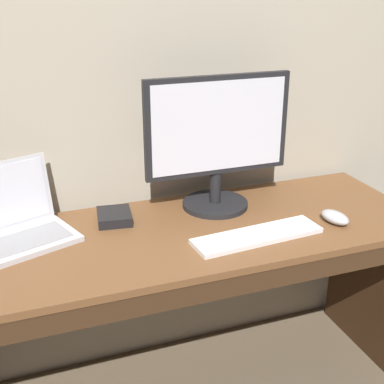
{
  "coord_description": "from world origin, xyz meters",
  "views": [
    {
      "loc": [
        -0.46,
        -1.53,
        1.55
      ],
      "look_at": [
        0.1,
        0.0,
        0.88
      ],
      "focal_mm": 48.89,
      "sensor_mm": 36.0,
      "label": 1
    }
  ],
  "objects_px": {
    "external_monitor": "(217,142)",
    "external_drive_box": "(114,217)",
    "computer_mouse": "(335,217)",
    "laptop_silver": "(22,228)",
    "wired_keyboard": "(257,235)"
  },
  "relations": [
    {
      "from": "external_monitor",
      "to": "external_drive_box",
      "type": "height_order",
      "value": "external_monitor"
    },
    {
      "from": "external_monitor",
      "to": "computer_mouse",
      "type": "distance_m",
      "value": 0.5
    },
    {
      "from": "external_monitor",
      "to": "laptop_silver",
      "type": "bearing_deg",
      "value": -178.09
    },
    {
      "from": "wired_keyboard",
      "to": "external_drive_box",
      "type": "relative_size",
      "value": 3.37
    },
    {
      "from": "laptop_silver",
      "to": "computer_mouse",
      "type": "bearing_deg",
      "value": -13.17
    },
    {
      "from": "external_monitor",
      "to": "computer_mouse",
      "type": "bearing_deg",
      "value": -38.03
    },
    {
      "from": "wired_keyboard",
      "to": "external_drive_box",
      "type": "distance_m",
      "value": 0.52
    },
    {
      "from": "laptop_silver",
      "to": "external_monitor",
      "type": "bearing_deg",
      "value": 1.91
    },
    {
      "from": "wired_keyboard",
      "to": "computer_mouse",
      "type": "relative_size",
      "value": 3.93
    },
    {
      "from": "laptop_silver",
      "to": "external_monitor",
      "type": "xyz_separation_m",
      "value": [
        0.71,
        0.02,
        0.21
      ]
    },
    {
      "from": "laptop_silver",
      "to": "wired_keyboard",
      "type": "xyz_separation_m",
      "value": [
        0.74,
        -0.26,
        -0.03
      ]
    },
    {
      "from": "external_monitor",
      "to": "wired_keyboard",
      "type": "relative_size",
      "value": 1.18
    },
    {
      "from": "wired_keyboard",
      "to": "external_drive_box",
      "type": "height_order",
      "value": "external_drive_box"
    },
    {
      "from": "external_drive_box",
      "to": "computer_mouse",
      "type": "bearing_deg",
      "value": -21.07
    },
    {
      "from": "computer_mouse",
      "to": "external_drive_box",
      "type": "distance_m",
      "value": 0.79
    }
  ]
}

